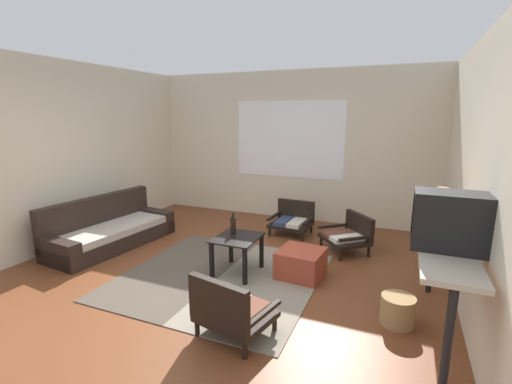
{
  "coord_description": "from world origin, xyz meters",
  "views": [
    {
      "loc": [
        1.98,
        -3.26,
        1.93
      ],
      "look_at": [
        0.27,
        0.81,
        0.96
      ],
      "focal_mm": 24.91,
      "sensor_mm": 36.0,
      "label": 1
    }
  ],
  "objects_px": {
    "armchair_by_window": "(292,219)",
    "glass_bottle": "(233,225)",
    "console_shelf": "(442,249)",
    "clay_vase": "(441,210)",
    "coffee_table": "(237,245)",
    "crt_television": "(450,221)",
    "ottoman_orange": "(301,263)",
    "couch": "(110,231)",
    "armchair_corner": "(349,234)",
    "armchair_striped_foreground": "(230,310)",
    "wicker_basket": "(398,310)"
  },
  "relations": [
    {
      "from": "armchair_corner",
      "to": "console_shelf",
      "type": "xyz_separation_m",
      "value": [
        1.01,
        -1.72,
        0.55
      ]
    },
    {
      "from": "couch",
      "to": "clay_vase",
      "type": "xyz_separation_m",
      "value": [
        4.34,
        -0.08,
        0.81
      ]
    },
    {
      "from": "armchair_striped_foreground",
      "to": "crt_television",
      "type": "xyz_separation_m",
      "value": [
        1.64,
        0.5,
        0.86
      ]
    },
    {
      "from": "console_shelf",
      "to": "clay_vase",
      "type": "relative_size",
      "value": 5.27
    },
    {
      "from": "armchair_striped_foreground",
      "to": "couch",
      "type": "bearing_deg",
      "value": 153.71
    },
    {
      "from": "armchair_by_window",
      "to": "armchair_corner",
      "type": "xyz_separation_m",
      "value": [
        0.98,
        -0.46,
        0.02
      ]
    },
    {
      "from": "ottoman_orange",
      "to": "console_shelf",
      "type": "distance_m",
      "value": 1.69
    },
    {
      "from": "armchair_striped_foreground",
      "to": "ottoman_orange",
      "type": "distance_m",
      "value": 1.45
    },
    {
      "from": "ottoman_orange",
      "to": "coffee_table",
      "type": "bearing_deg",
      "value": -163.49
    },
    {
      "from": "ottoman_orange",
      "to": "wicker_basket",
      "type": "distance_m",
      "value": 1.28
    },
    {
      "from": "wicker_basket",
      "to": "glass_bottle",
      "type": "bearing_deg",
      "value": 165.45
    },
    {
      "from": "couch",
      "to": "console_shelf",
      "type": "height_order",
      "value": "console_shelf"
    },
    {
      "from": "coffee_table",
      "to": "clay_vase",
      "type": "distance_m",
      "value": 2.26
    },
    {
      "from": "console_shelf",
      "to": "clay_vase",
      "type": "height_order",
      "value": "clay_vase"
    },
    {
      "from": "armchair_by_window",
      "to": "armchair_striped_foreground",
      "type": "bearing_deg",
      "value": -83.4
    },
    {
      "from": "armchair_corner",
      "to": "ottoman_orange",
      "type": "bearing_deg",
      "value": -111.25
    },
    {
      "from": "console_shelf",
      "to": "glass_bottle",
      "type": "bearing_deg",
      "value": 166.35
    },
    {
      "from": "coffee_table",
      "to": "glass_bottle",
      "type": "bearing_deg",
      "value": 135.65
    },
    {
      "from": "clay_vase",
      "to": "wicker_basket",
      "type": "xyz_separation_m",
      "value": [
        -0.3,
        -0.46,
        -0.89
      ]
    },
    {
      "from": "ottoman_orange",
      "to": "wicker_basket",
      "type": "relative_size",
      "value": 1.66
    },
    {
      "from": "armchair_striped_foreground",
      "to": "glass_bottle",
      "type": "bearing_deg",
      "value": 115.3
    },
    {
      "from": "armchair_by_window",
      "to": "glass_bottle",
      "type": "xyz_separation_m",
      "value": [
        -0.28,
        -1.63,
        0.35
      ]
    },
    {
      "from": "armchair_by_window",
      "to": "glass_bottle",
      "type": "bearing_deg",
      "value": -99.69
    },
    {
      "from": "armchair_by_window",
      "to": "glass_bottle",
      "type": "distance_m",
      "value": 1.69
    },
    {
      "from": "couch",
      "to": "clay_vase",
      "type": "height_order",
      "value": "clay_vase"
    },
    {
      "from": "armchair_corner",
      "to": "ottoman_orange",
      "type": "xyz_separation_m",
      "value": [
        -0.41,
        -1.05,
        -0.09
      ]
    },
    {
      "from": "armchair_striped_foreground",
      "to": "glass_bottle",
      "type": "distance_m",
      "value": 1.48
    },
    {
      "from": "armchair_corner",
      "to": "armchair_striped_foreground",
      "type": "bearing_deg",
      "value": -104.55
    },
    {
      "from": "armchair_corner",
      "to": "console_shelf",
      "type": "height_order",
      "value": "console_shelf"
    },
    {
      "from": "armchair_by_window",
      "to": "crt_television",
      "type": "relative_size",
      "value": 1.25
    },
    {
      "from": "coffee_table",
      "to": "armchair_corner",
      "type": "relative_size",
      "value": 0.72
    },
    {
      "from": "ottoman_orange",
      "to": "glass_bottle",
      "type": "bearing_deg",
      "value": -172.15
    },
    {
      "from": "console_shelf",
      "to": "wicker_basket",
      "type": "relative_size",
      "value": 5.84
    },
    {
      "from": "wicker_basket",
      "to": "crt_television",
      "type": "bearing_deg",
      "value": -44.75
    },
    {
      "from": "couch",
      "to": "crt_television",
      "type": "bearing_deg",
      "value": -10.85
    },
    {
      "from": "armchair_by_window",
      "to": "ottoman_orange",
      "type": "distance_m",
      "value": 1.62
    },
    {
      "from": "console_shelf",
      "to": "couch",
      "type": "bearing_deg",
      "value": 172.45
    },
    {
      "from": "armchair_corner",
      "to": "clay_vase",
      "type": "relative_size",
      "value": 2.39
    },
    {
      "from": "glass_bottle",
      "to": "wicker_basket",
      "type": "distance_m",
      "value": 2.08
    },
    {
      "from": "armchair_by_window",
      "to": "crt_television",
      "type": "bearing_deg",
      "value": -50.83
    },
    {
      "from": "wicker_basket",
      "to": "ottoman_orange",
      "type": "bearing_deg",
      "value": 150.59
    },
    {
      "from": "armchair_by_window",
      "to": "clay_vase",
      "type": "xyz_separation_m",
      "value": [
        1.99,
        -1.68,
        0.79
      ]
    },
    {
      "from": "couch",
      "to": "wicker_basket",
      "type": "bearing_deg",
      "value": -7.54
    },
    {
      "from": "couch",
      "to": "armchair_by_window",
      "type": "xyz_separation_m",
      "value": [
        2.36,
        1.6,
        0.02
      ]
    },
    {
      "from": "couch",
      "to": "coffee_table",
      "type": "xyz_separation_m",
      "value": [
        2.18,
        -0.13,
        0.15
      ]
    },
    {
      "from": "coffee_table",
      "to": "clay_vase",
      "type": "xyz_separation_m",
      "value": [
        2.16,
        0.05,
        0.66
      ]
    },
    {
      "from": "coffee_table",
      "to": "clay_vase",
      "type": "bearing_deg",
      "value": 1.32
    },
    {
      "from": "armchair_corner",
      "to": "crt_television",
      "type": "relative_size",
      "value": 1.55
    },
    {
      "from": "wicker_basket",
      "to": "armchair_striped_foreground",
      "type": "bearing_deg",
      "value": -149.34
    },
    {
      "from": "coffee_table",
      "to": "ottoman_orange",
      "type": "relative_size",
      "value": 1.14
    }
  ]
}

